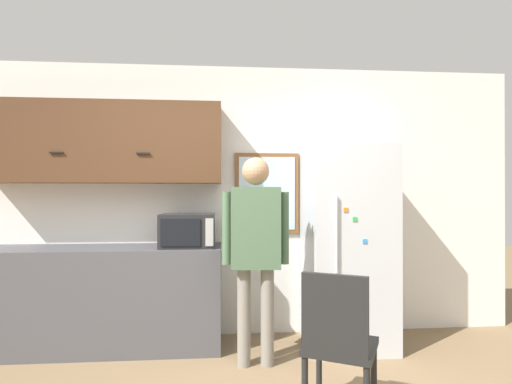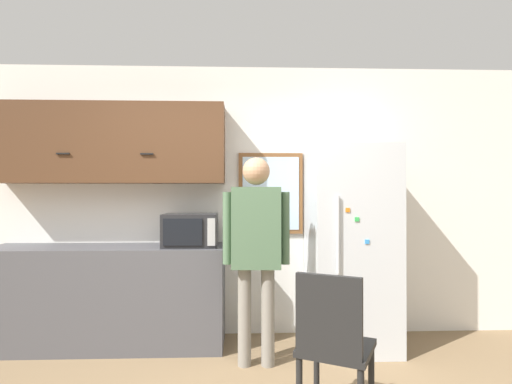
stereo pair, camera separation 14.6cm
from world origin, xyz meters
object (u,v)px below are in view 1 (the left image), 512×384
(microwave, at_px, (188,230))
(refrigerator, at_px, (347,246))
(person, at_px, (256,239))
(chair, at_px, (338,339))

(microwave, distance_m, refrigerator, 1.49)
(person, distance_m, chair, 1.11)
(microwave, xyz_separation_m, person, (0.59, -0.43, -0.03))
(microwave, height_order, refrigerator, refrigerator)
(chair, bearing_deg, refrigerator, -82.56)
(refrigerator, height_order, chair, refrigerator)
(refrigerator, xyz_separation_m, chair, (-0.46, -1.27, -0.40))
(microwave, bearing_deg, refrigerator, -1.57)
(person, xyz_separation_m, chair, (0.43, -0.88, -0.52))
(person, relative_size, refrigerator, 0.93)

